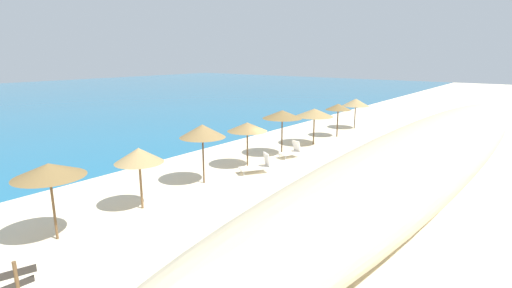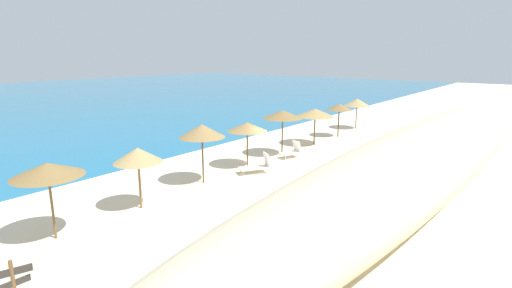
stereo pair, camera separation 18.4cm
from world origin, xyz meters
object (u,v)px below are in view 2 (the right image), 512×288
(beach_umbrella_0, at_px, (47,170))
(beach_umbrella_7, at_px, (357,102))
(beach_umbrella_5, at_px, (315,113))
(beach_umbrella_2, at_px, (202,131))
(beach_umbrella_1, at_px, (138,155))
(lounge_chair_1, at_px, (258,165))
(lounge_chair_0, at_px, (292,151))
(beach_umbrella_4, at_px, (283,114))
(wooden_signpost, at_px, (14,286))
(beach_umbrella_6, at_px, (339,107))
(beach_umbrella_3, at_px, (247,127))

(beach_umbrella_0, relative_size, beach_umbrella_7, 1.06)
(beach_umbrella_5, bearing_deg, beach_umbrella_2, 178.89)
(beach_umbrella_1, distance_m, lounge_chair_1, 7.06)
(beach_umbrella_5, xyz_separation_m, lounge_chair_0, (-3.88, -0.65, -1.85))
(beach_umbrella_4, distance_m, wooden_signpost, 17.19)
(lounge_chair_1, bearing_deg, beach_umbrella_2, 102.03)
(beach_umbrella_1, relative_size, beach_umbrella_6, 1.01)
(beach_umbrella_0, relative_size, beach_umbrella_1, 1.06)
(beach_umbrella_7, xyz_separation_m, wooden_signpost, (-27.96, -3.95, -1.26))
(beach_umbrella_7, bearing_deg, beach_umbrella_3, 179.89)
(beach_umbrella_7, bearing_deg, beach_umbrella_5, -178.21)
(beach_umbrella_1, bearing_deg, beach_umbrella_5, 0.36)
(beach_umbrella_3, bearing_deg, beach_umbrella_5, -2.12)
(beach_umbrella_4, xyz_separation_m, lounge_chair_0, (-0.13, -0.81, -2.16))
(beach_umbrella_6, height_order, wooden_signpost, beach_umbrella_6)
(beach_umbrella_1, height_order, beach_umbrella_6, beach_umbrella_1)
(lounge_chair_1, bearing_deg, beach_umbrella_1, 115.97)
(lounge_chair_0, bearing_deg, beach_umbrella_5, -62.37)
(beach_umbrella_0, height_order, beach_umbrella_5, beach_umbrella_0)
(beach_umbrella_4, relative_size, lounge_chair_0, 1.98)
(beach_umbrella_5, distance_m, lounge_chair_1, 7.92)
(beach_umbrella_4, height_order, wooden_signpost, beach_umbrella_4)
(beach_umbrella_6, bearing_deg, beach_umbrella_7, 4.63)
(beach_umbrella_0, xyz_separation_m, beach_umbrella_7, (25.39, 0.28, -0.22))
(beach_umbrella_7, bearing_deg, beach_umbrella_0, -179.37)
(beach_umbrella_2, distance_m, beach_umbrella_4, 6.81)
(beach_umbrella_1, height_order, beach_umbrella_4, beach_umbrella_4)
(beach_umbrella_7, bearing_deg, lounge_chair_1, -175.70)
(beach_umbrella_6, bearing_deg, beach_umbrella_3, 178.09)
(beach_umbrella_0, height_order, beach_umbrella_3, beach_umbrella_0)
(beach_umbrella_4, xyz_separation_m, wooden_signpost, (-16.67, -3.88, -1.60))
(beach_umbrella_4, relative_size, wooden_signpost, 1.75)
(beach_umbrella_3, distance_m, lounge_chair_1, 2.28)
(lounge_chair_0, xyz_separation_m, wooden_signpost, (-16.55, -3.07, 0.56))
(beach_umbrella_2, bearing_deg, wooden_signpost, -158.31)
(wooden_signpost, bearing_deg, lounge_chair_1, 29.97)
(beach_umbrella_6, bearing_deg, beach_umbrella_5, 178.52)
(beach_umbrella_1, xyz_separation_m, beach_umbrella_7, (21.94, 0.32, -0.01))
(beach_umbrella_7, bearing_deg, wooden_signpost, -171.95)
(beach_umbrella_6, bearing_deg, beach_umbrella_4, 178.02)
(beach_umbrella_1, relative_size, beach_umbrella_4, 0.90)
(beach_umbrella_2, height_order, lounge_chair_1, beach_umbrella_2)
(beach_umbrella_2, bearing_deg, beach_umbrella_6, -1.20)
(beach_umbrella_1, xyz_separation_m, beach_umbrella_2, (3.84, 0.29, 0.36))
(beach_umbrella_2, relative_size, lounge_chair_1, 1.71)
(beach_umbrella_1, relative_size, beach_umbrella_2, 0.87)
(beach_umbrella_6, bearing_deg, beach_umbrella_1, 180.00)
(beach_umbrella_6, xyz_separation_m, lounge_chair_1, (-11.16, -0.81, -1.89))
(beach_umbrella_0, height_order, wooden_signpost, beach_umbrella_0)
(beach_umbrella_2, height_order, beach_umbrella_6, beach_umbrella_2)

